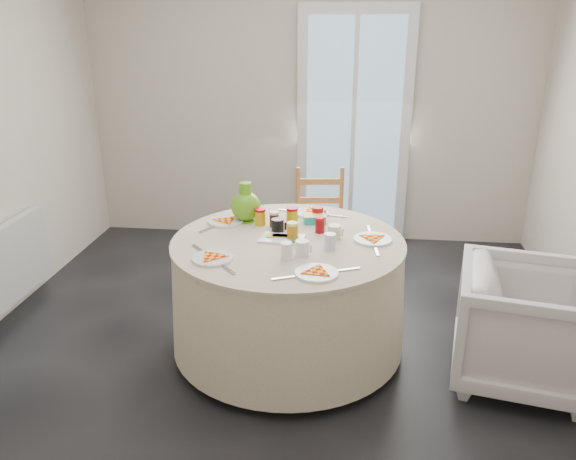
# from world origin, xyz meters

# --- Properties ---
(floor) EXTENTS (4.00, 4.00, 0.00)m
(floor) POSITION_xyz_m (0.00, 0.00, 0.00)
(floor) COLOR black
(floor) RESTS_ON ground
(wall_back) EXTENTS (4.00, 0.02, 2.60)m
(wall_back) POSITION_xyz_m (0.00, 2.00, 1.30)
(wall_back) COLOR #BCB5A3
(wall_back) RESTS_ON floor
(glass_door) EXTENTS (1.00, 0.08, 2.10)m
(glass_door) POSITION_xyz_m (0.40, 1.95, 1.05)
(glass_door) COLOR silver
(glass_door) RESTS_ON floor
(radiator) EXTENTS (0.07, 1.00, 0.55)m
(radiator) POSITION_xyz_m (-1.94, 0.20, 0.38)
(radiator) COLOR silver
(radiator) RESTS_ON floor
(table) EXTENTS (1.43, 1.43, 0.72)m
(table) POSITION_xyz_m (0.03, 0.01, 0.38)
(table) COLOR beige
(table) RESTS_ON floor
(wooden_chair) EXTENTS (0.44, 0.43, 0.90)m
(wooden_chair) POSITION_xyz_m (0.17, 1.01, 0.47)
(wooden_chair) COLOR gold
(wooden_chair) RESTS_ON floor
(armchair) EXTENTS (0.83, 0.86, 0.76)m
(armchair) POSITION_xyz_m (1.40, -0.19, 0.39)
(armchair) COLOR silver
(armchair) RESTS_ON floor
(place_settings) EXTENTS (1.63, 1.63, 0.02)m
(place_settings) POSITION_xyz_m (0.03, 0.01, 0.77)
(place_settings) COLOR silver
(place_settings) RESTS_ON table
(jar_cluster) EXTENTS (0.49, 0.38, 0.13)m
(jar_cluster) POSITION_xyz_m (0.01, 0.20, 0.82)
(jar_cluster) COLOR #A95B1D
(jar_cluster) RESTS_ON table
(butter_tub) EXTENTS (0.16, 0.12, 0.06)m
(butter_tub) POSITION_xyz_m (0.17, 0.32, 0.79)
(butter_tub) COLOR #16A7A1
(butter_tub) RESTS_ON table
(green_pitcher) EXTENTS (0.22, 0.22, 0.25)m
(green_pitcher) POSITION_xyz_m (-0.28, 0.32, 0.87)
(green_pitcher) COLOR #58A01A
(green_pitcher) RESTS_ON table
(cheese_platter) EXTENTS (0.27, 0.19, 0.03)m
(cheese_platter) POSITION_xyz_m (-0.01, 0.01, 0.77)
(cheese_platter) COLOR silver
(cheese_platter) RESTS_ON table
(mugs_glasses) EXTENTS (0.76, 0.76, 0.11)m
(mugs_glasses) POSITION_xyz_m (0.13, 0.01, 0.81)
(mugs_glasses) COLOR #949494
(mugs_glasses) RESTS_ON table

